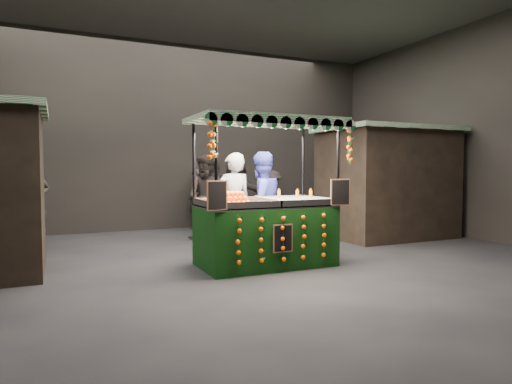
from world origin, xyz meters
name	(u,v)px	position (x,y,z in m)	size (l,w,h in m)	color
ground	(241,265)	(0.00, 0.00, 0.00)	(12.00, 12.00, 0.00)	black
market_hall	(240,62)	(0.00, 0.00, 3.38)	(12.10, 10.10, 5.05)	black
neighbour_stall_right	(386,182)	(4.40, 1.50, 1.31)	(3.00, 2.20, 2.60)	black
juice_stall	(267,220)	(0.40, -0.20, 0.76)	(2.54, 1.50, 2.46)	black
vendor_grey	(234,205)	(0.18, 0.78, 0.96)	(0.73, 0.50, 1.92)	slate
vendor_blue	(261,203)	(0.72, 0.73, 0.97)	(1.08, 0.92, 1.95)	navy
shopper_0	(32,203)	(-3.26, 3.18, 0.93)	(0.75, 0.57, 1.87)	black
shopper_1	(208,198)	(0.32, 2.72, 0.97)	(1.20, 1.18, 1.95)	#2A2422
shopper_2	(215,196)	(0.84, 3.68, 0.93)	(1.18, 0.90, 1.87)	black
shopper_3	(273,199)	(2.73, 4.24, 0.79)	(1.12, 1.15, 1.58)	#282420
shopper_5	(236,194)	(1.44, 3.75, 0.97)	(1.63, 1.73, 1.95)	black
shopper_6	(196,199)	(0.62, 4.60, 0.80)	(0.57, 0.69, 1.61)	#2E2A25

